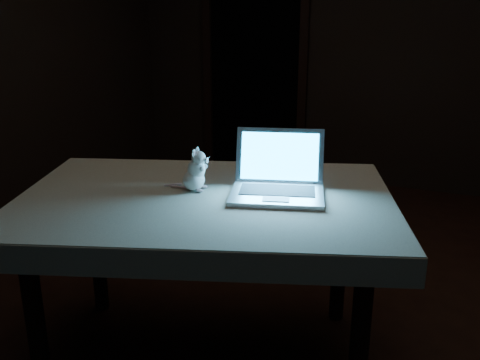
% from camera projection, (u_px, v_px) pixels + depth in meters
% --- Properties ---
extents(floor, '(5.00, 5.00, 0.00)m').
position_uv_depth(floor, '(277.00, 319.00, 2.85)').
color(floor, black).
rests_on(floor, ground).
extents(back_wall, '(4.50, 0.04, 2.60)m').
position_uv_depth(back_wall, '(373.00, 41.00, 4.64)').
color(back_wall, black).
rests_on(back_wall, ground).
extents(doorway, '(1.06, 0.36, 2.13)m').
position_uv_depth(doorway, '(255.00, 63.00, 5.11)').
color(doorway, black).
rests_on(doorway, back_wall).
extents(table, '(1.72, 1.38, 0.80)m').
position_uv_depth(table, '(207.00, 280.00, 2.44)').
color(table, black).
rests_on(table, floor).
extents(tablecloth, '(1.68, 1.18, 0.11)m').
position_uv_depth(tablecloth, '(199.00, 203.00, 2.38)').
color(tablecloth, beige).
rests_on(tablecloth, table).
extents(laptop, '(0.47, 0.44, 0.27)m').
position_uv_depth(laptop, '(278.00, 167.00, 2.24)').
color(laptop, silver).
rests_on(laptop, tablecloth).
extents(plush_mouse, '(0.15, 0.15, 0.19)m').
position_uv_depth(plush_mouse, '(193.00, 169.00, 2.35)').
color(plush_mouse, white).
rests_on(plush_mouse, tablecloth).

